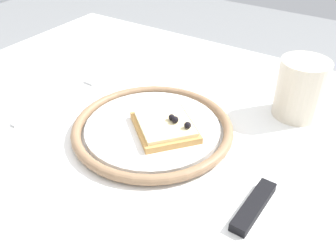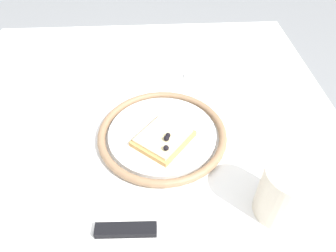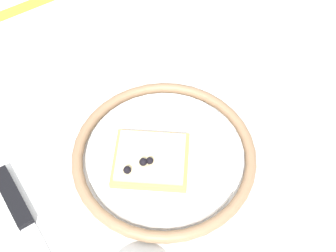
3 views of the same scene
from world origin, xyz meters
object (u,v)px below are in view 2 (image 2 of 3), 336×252
at_px(dining_table, 144,182).
at_px(cup, 285,193).
at_px(plate, 162,134).
at_px(knife, 148,230).
at_px(fork, 158,78).
at_px(pizza_slice_near, 163,138).

xyz_separation_m(dining_table, cup, (0.14, 0.21, 0.15)).
relative_size(plate, cup, 2.57).
distance_m(knife, fork, 0.38).
distance_m(pizza_slice_near, knife, 0.17).
bearing_deg(knife, pizza_slice_near, 169.84).
relative_size(knife, fork, 1.19).
bearing_deg(knife, plate, 171.37).
relative_size(dining_table, knife, 4.03).
bearing_deg(plate, fork, -179.23).
xyz_separation_m(knife, cup, (-0.02, 0.20, 0.04)).
relative_size(knife, cup, 2.55).
xyz_separation_m(dining_table, pizza_slice_near, (-0.01, 0.04, 0.13)).
height_order(dining_table, pizza_slice_near, pizza_slice_near).
relative_size(plate, fork, 1.20).
height_order(plate, knife, plate).
distance_m(dining_table, fork, 0.25).
xyz_separation_m(dining_table, plate, (-0.03, 0.04, 0.11)).
bearing_deg(cup, fork, -153.98).
distance_m(pizza_slice_near, cup, 0.22).
bearing_deg(knife, fork, 176.05).
height_order(dining_table, plate, plate).
bearing_deg(plate, pizza_slice_near, 3.39).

